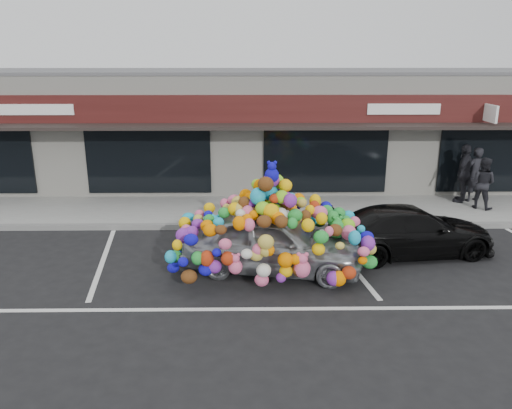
{
  "coord_description": "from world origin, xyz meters",
  "views": [
    {
      "loc": [
        0.42,
        -11.2,
        4.85
      ],
      "look_at": [
        0.59,
        1.4,
        1.07
      ],
      "focal_mm": 35.0,
      "sensor_mm": 36.0,
      "label": 1
    }
  ],
  "objects_px": {
    "pedestrian_b": "(482,183)",
    "pedestrian_a": "(474,175)",
    "toy_car": "(273,235)",
    "pedestrian_c": "(464,173)",
    "black_sedan": "(410,231)"
  },
  "relations": [
    {
      "from": "pedestrian_c",
      "to": "pedestrian_a",
      "type": "bearing_deg",
      "value": 137.09
    },
    {
      "from": "pedestrian_b",
      "to": "pedestrian_a",
      "type": "bearing_deg",
      "value": -53.32
    },
    {
      "from": "toy_car",
      "to": "pedestrian_b",
      "type": "xyz_separation_m",
      "value": [
        6.83,
        4.38,
        0.09
      ]
    },
    {
      "from": "black_sedan",
      "to": "pedestrian_a",
      "type": "height_order",
      "value": "pedestrian_a"
    },
    {
      "from": "pedestrian_a",
      "to": "pedestrian_b",
      "type": "height_order",
      "value": "pedestrian_a"
    },
    {
      "from": "toy_car",
      "to": "pedestrian_b",
      "type": "relative_size",
      "value": 2.88
    },
    {
      "from": "pedestrian_a",
      "to": "pedestrian_b",
      "type": "relative_size",
      "value": 1.1
    },
    {
      "from": "toy_car",
      "to": "pedestrian_b",
      "type": "bearing_deg",
      "value": -46.52
    },
    {
      "from": "pedestrian_a",
      "to": "black_sedan",
      "type": "bearing_deg",
      "value": 28.46
    },
    {
      "from": "pedestrian_c",
      "to": "toy_car",
      "type": "bearing_deg",
      "value": -17.32
    },
    {
      "from": "toy_car",
      "to": "pedestrian_a",
      "type": "height_order",
      "value": "toy_car"
    },
    {
      "from": "pedestrian_b",
      "to": "toy_car",
      "type": "bearing_deg",
      "value": 75.66
    },
    {
      "from": "pedestrian_a",
      "to": "pedestrian_c",
      "type": "height_order",
      "value": "pedestrian_c"
    },
    {
      "from": "pedestrian_b",
      "to": "pedestrian_c",
      "type": "relative_size",
      "value": 0.85
    },
    {
      "from": "toy_car",
      "to": "pedestrian_c",
      "type": "xyz_separation_m",
      "value": [
        6.53,
        5.12,
        0.23
      ]
    }
  ]
}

